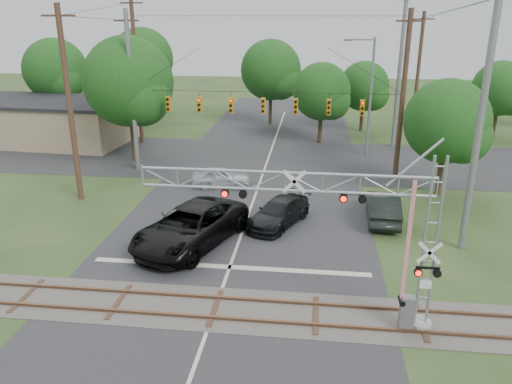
# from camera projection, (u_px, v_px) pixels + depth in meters

# --- Properties ---
(ground) EXTENTS (160.00, 160.00, 0.00)m
(ground) POSITION_uv_depth(u_px,v_px,m) (204.00, 340.00, 18.05)
(ground) COLOR #2A3E1C
(ground) RESTS_ON ground
(road_main) EXTENTS (14.00, 90.00, 0.02)m
(road_main) POSITION_uv_depth(u_px,v_px,m) (244.00, 228.00, 27.39)
(road_main) COLOR #2A2A2C
(road_main) RESTS_ON ground
(road_cross) EXTENTS (90.00, 12.00, 0.02)m
(road_cross) POSITION_uv_depth(u_px,v_px,m) (268.00, 159.00, 40.48)
(road_cross) COLOR #2A2A2C
(road_cross) RESTS_ON ground
(railroad_track) EXTENTS (90.00, 3.20, 0.17)m
(railroad_track) POSITION_uv_depth(u_px,v_px,m) (215.00, 308.00, 19.90)
(railroad_track) COLOR #544E48
(railroad_track) RESTS_ON ground
(crossing_gantry) EXTENTS (10.82, 0.86, 6.70)m
(crossing_gantry) POSITION_uv_depth(u_px,v_px,m) (341.00, 222.00, 17.64)
(crossing_gantry) COLOR gray
(crossing_gantry) RESTS_ON ground
(traffic_signal_span) EXTENTS (19.34, 0.36, 11.50)m
(traffic_signal_span) POSITION_uv_depth(u_px,v_px,m) (276.00, 98.00, 34.76)
(traffic_signal_span) COLOR gray
(traffic_signal_span) RESTS_ON ground
(pickup_black) EXTENTS (5.63, 7.88, 1.99)m
(pickup_black) POSITION_uv_depth(u_px,v_px,m) (191.00, 226.00, 25.19)
(pickup_black) COLOR black
(pickup_black) RESTS_ON ground
(car_dark) EXTENTS (3.82, 5.25, 1.41)m
(car_dark) POSITION_uv_depth(u_px,v_px,m) (279.00, 213.00, 27.72)
(car_dark) COLOR black
(car_dark) RESTS_ON ground
(sedan_silver) EXTENTS (4.15, 2.15, 1.35)m
(sedan_silver) POSITION_uv_depth(u_px,v_px,m) (221.00, 177.00, 33.86)
(sedan_silver) COLOR #BBBCC3
(sedan_silver) RESTS_ON ground
(suv_dark) EXTENTS (1.94, 4.96, 1.61)m
(suv_dark) POSITION_uv_depth(u_px,v_px,m) (383.00, 207.00, 28.27)
(suv_dark) COLOR black
(suv_dark) RESTS_ON ground
(commercial_building) EXTENTS (16.98, 9.63, 3.82)m
(commercial_building) POSITION_uv_depth(u_px,v_px,m) (41.00, 120.00, 45.73)
(commercial_building) COLOR #9C8468
(commercial_building) RESTS_ON ground
(streetlight) EXTENTS (2.52, 0.26, 9.46)m
(streetlight) POSITION_uv_depth(u_px,v_px,m) (369.00, 91.00, 40.07)
(streetlight) COLOR gray
(streetlight) RESTS_ON ground
(utility_poles) EXTENTS (27.22, 26.30, 12.95)m
(utility_poles) POSITION_uv_depth(u_px,v_px,m) (299.00, 83.00, 37.14)
(utility_poles) COLOR #3D291C
(utility_poles) RESTS_ON ground
(treeline) EXTENTS (55.22, 30.87, 9.80)m
(treeline) POSITION_uv_depth(u_px,v_px,m) (237.00, 77.00, 47.28)
(treeline) COLOR #382919
(treeline) RESTS_ON ground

